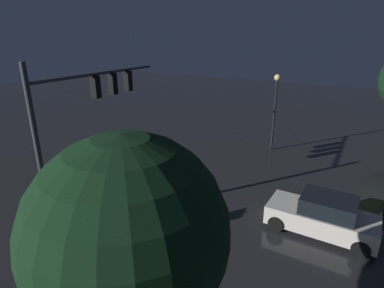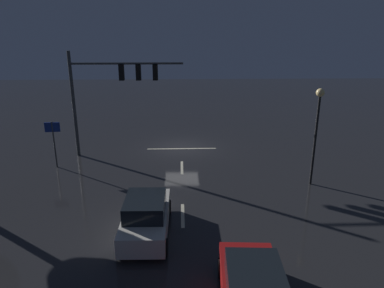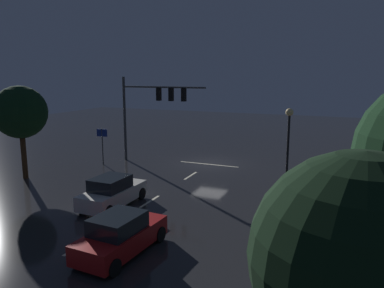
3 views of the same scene
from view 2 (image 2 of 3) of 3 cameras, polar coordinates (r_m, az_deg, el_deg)
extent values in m
plane|color=#232326|center=(25.62, -1.71, -0.59)|extent=(80.00, 80.00, 0.00)
cylinder|color=#383A3D|center=(24.35, -18.81, 6.02)|extent=(0.22, 0.22, 7.00)
cylinder|color=#383A3D|center=(23.19, -10.67, 12.85)|extent=(7.25, 0.14, 0.14)
cube|color=black|center=(23.30, -11.49, 11.41)|extent=(0.32, 0.36, 1.00)
sphere|color=red|center=(23.46, -11.46, 12.24)|extent=(0.20, 0.20, 0.20)
sphere|color=black|center=(23.49, -11.41, 11.46)|extent=(0.20, 0.20, 0.20)
sphere|color=black|center=(23.52, -11.37, 10.69)|extent=(0.20, 0.20, 0.20)
cube|color=black|center=(23.15, -8.78, 11.52)|extent=(0.32, 0.36, 1.00)
sphere|color=red|center=(23.31, -8.76, 12.35)|extent=(0.20, 0.20, 0.20)
sphere|color=black|center=(23.34, -8.73, 11.57)|extent=(0.20, 0.20, 0.20)
sphere|color=black|center=(23.37, -8.69, 10.79)|extent=(0.20, 0.20, 0.20)
cube|color=black|center=(23.05, -6.04, 11.60)|extent=(0.32, 0.36, 1.00)
sphere|color=red|center=(23.20, -6.03, 12.43)|extent=(0.20, 0.20, 0.20)
sphere|color=black|center=(23.24, -6.01, 11.65)|extent=(0.20, 0.20, 0.20)
sphere|color=black|center=(23.27, -5.98, 10.86)|extent=(0.20, 0.20, 0.20)
cube|color=beige|center=(21.85, -1.66, -3.87)|extent=(0.16, 2.20, 0.01)
cube|color=beige|center=(16.42, -1.53, -11.60)|extent=(0.16, 2.20, 0.01)
cube|color=beige|center=(25.37, -1.71, -0.76)|extent=(5.00, 0.16, 0.01)
cube|color=silver|center=(14.97, -7.49, -12.19)|extent=(1.86, 4.33, 0.80)
cube|color=black|center=(14.44, -7.70, -10.04)|extent=(1.63, 2.12, 0.68)
cylinder|color=black|center=(16.60, -9.79, -10.22)|extent=(0.23, 0.68, 0.68)
cylinder|color=black|center=(16.43, -3.89, -10.29)|extent=(0.23, 0.68, 0.68)
cylinder|color=black|center=(13.90, -11.76, -16.38)|extent=(0.23, 0.68, 0.68)
cylinder|color=black|center=(13.69, -4.54, -16.59)|extent=(0.23, 0.68, 0.68)
sphere|color=#F9EFC6|center=(16.88, -8.95, -8.42)|extent=(0.20, 0.20, 0.20)
sphere|color=#F9EFC6|center=(16.75, -4.49, -8.45)|extent=(0.20, 0.20, 0.20)
cube|color=black|center=(10.76, 10.30, -21.01)|extent=(1.73, 2.20, 0.68)
cylinder|color=black|center=(12.72, 4.85, -19.65)|extent=(0.26, 0.69, 0.68)
cylinder|color=black|center=(12.92, 12.76, -19.40)|extent=(0.26, 0.69, 0.68)
sphere|color=#F9EFC6|center=(12.95, 5.64, -17.08)|extent=(0.20, 0.20, 0.20)
sphere|color=#F9EFC6|center=(13.11, 11.58, -16.93)|extent=(0.20, 0.20, 0.20)
cylinder|color=black|center=(19.82, 19.49, 0.35)|extent=(0.14, 0.14, 4.95)
sphere|color=#F9D88C|center=(19.24, 20.30, 7.91)|extent=(0.44, 0.44, 0.44)
cylinder|color=#383A3D|center=(23.08, -21.63, -0.10)|extent=(0.09, 0.09, 2.95)
cube|color=navy|center=(22.79, -21.94, 2.59)|extent=(0.90, 0.15, 0.60)
camera|label=1|loc=(18.25, -52.48, 10.75)|focal=29.19mm
camera|label=3|loc=(10.91, 105.39, -9.32)|focal=34.93mm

